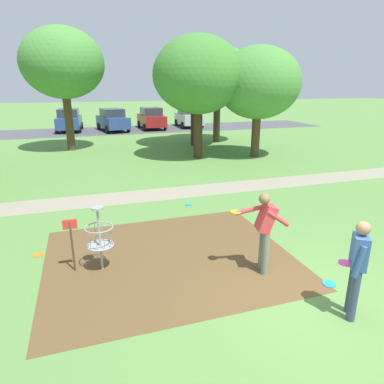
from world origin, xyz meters
TOP-DOWN VIEW (x-y plane):
  - ground_plane at (0.00, 0.00)m, footprint 160.00×160.00m
  - dirt_tee_pad at (-2.04, 2.40)m, footprint 5.36×4.53m
  - disc_golf_basket at (-3.57, 2.38)m, footprint 0.98×0.58m
  - player_foreground_watching at (-0.35, 1.24)m, footprint 1.03×0.68m
  - player_throwing at (0.34, -0.48)m, footprint 0.45×0.48m
  - frisbee_near_basket at (0.66, 0.39)m, footprint 0.25×0.25m
  - frisbee_by_tee at (1.49, 4.18)m, footprint 0.23×0.23m
  - frisbee_mid_grass at (-0.59, 5.59)m, footprint 0.22×0.22m
  - frisbee_far_left at (-4.87, 3.44)m, footprint 0.23×0.23m
  - tree_near_right at (-4.31, 17.07)m, footprint 4.55×4.55m
  - tree_mid_left at (5.15, 17.44)m, footprint 4.53×4.53m
  - tree_mid_right at (5.22, 12.03)m, footprint 4.30×4.30m
  - tree_far_left at (3.20, 16.37)m, footprint 5.11×5.11m
  - tree_far_center at (2.13, 12.59)m, footprint 4.50×4.50m
  - parking_lot_strip at (0.00, 25.69)m, footprint 36.00×6.00m
  - parked_car_leftmost at (-4.56, 26.36)m, footprint 2.21×4.32m
  - parked_car_center_left at (-1.08, 25.32)m, footprint 2.55×4.46m
  - parked_car_center_right at (2.32, 25.81)m, footprint 2.04×4.23m
  - parked_car_rightmost at (5.91, 26.22)m, footprint 2.13×4.28m
  - gravel_path at (0.00, 7.02)m, footprint 40.00×1.39m

SIDE VIEW (x-z plane):
  - ground_plane at x=0.00m, z-range 0.00..0.00m
  - gravel_path at x=0.00m, z-range 0.00..0.00m
  - parking_lot_strip at x=0.00m, z-range 0.00..0.01m
  - dirt_tee_pad at x=-2.04m, z-range 0.00..0.01m
  - frisbee_near_basket at x=0.66m, z-range 0.00..0.02m
  - frisbee_by_tee at x=1.49m, z-range 0.00..0.02m
  - frisbee_mid_grass at x=-0.59m, z-range 0.00..0.02m
  - frisbee_far_left at x=-4.87m, z-range 0.00..0.02m
  - disc_golf_basket at x=-3.57m, z-range 0.06..1.45m
  - parked_car_leftmost at x=-4.56m, z-range 0.00..1.84m
  - parked_car_center_left at x=-1.08m, z-range 0.00..1.84m
  - parked_car_center_right at x=2.32m, z-range 0.00..1.84m
  - parked_car_rightmost at x=5.91m, z-range 0.00..1.84m
  - player_throwing at x=0.34m, z-range 0.11..1.82m
  - player_foreground_watching at x=-0.35m, z-range 0.13..1.84m
  - tree_mid_right at x=5.22m, z-range 0.98..6.62m
  - tree_far_center at x=2.13m, z-range 1.12..7.23m
  - tree_far_left at x=3.20m, z-range 1.03..7.48m
  - tree_mid_left at x=5.15m, z-range 1.16..7.39m
  - tree_near_right at x=-4.31m, z-range 1.45..8.26m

